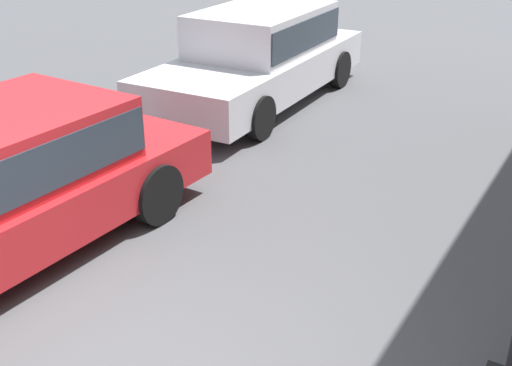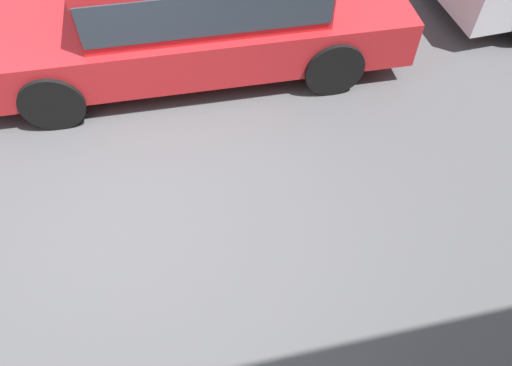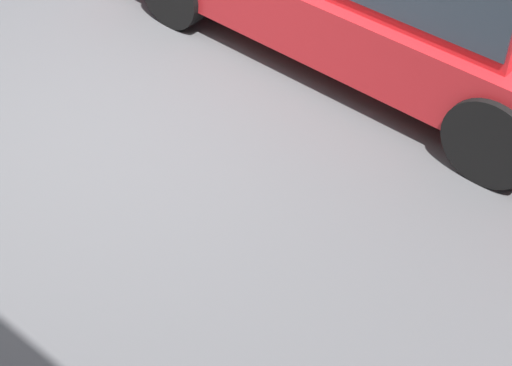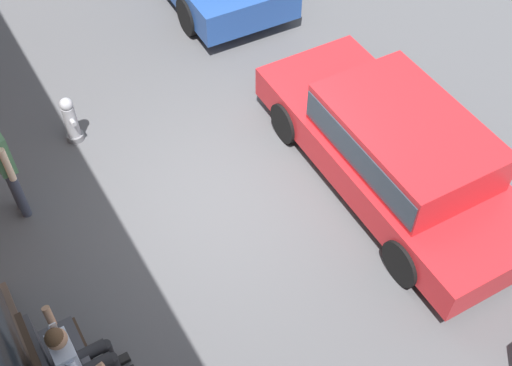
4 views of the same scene
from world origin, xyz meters
name	(u,v)px [view 3 (image 3 of 4)]	position (x,y,z in m)	size (l,w,h in m)	color
ground_plane	(107,136)	(0.00, 0.00, 0.00)	(60.00, 60.00, 0.00)	#4C4C4F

